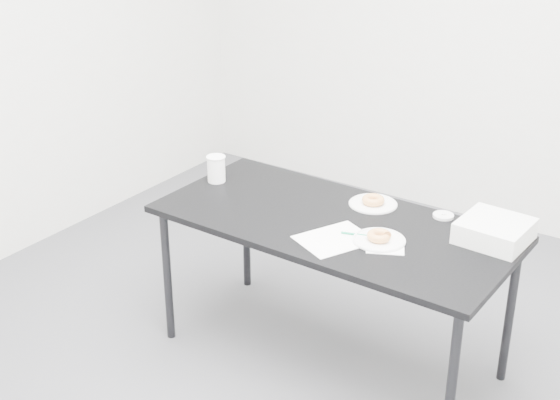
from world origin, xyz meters
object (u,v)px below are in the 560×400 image
Objects in this scene: table at (333,232)px; plate_far at (373,204)px; scorecard at (335,239)px; donut_far at (373,200)px; donut_near at (379,236)px; pen at (357,235)px; plate_near at (379,240)px; bakery_box at (495,231)px; coffee_cup at (216,169)px.

plate_far is (0.06, 0.24, 0.06)m from table.
donut_far is at bearing 119.51° from scorecard.
plate_far is at bearing 0.00° from donut_far.
donut_far is (-0.19, 0.30, -0.00)m from donut_near.
pen reaches higher than plate_near.
pen is at bearing 77.06° from scorecard.
bakery_box reaches higher than plate_far.
pen is 0.62× the size of plate_far.
table is at bearing -158.69° from bakery_box.
pen is at bearing -73.46° from donut_far.
plate_near is at bearing 53.74° from scorecard.
plate_far is at bearing 179.72° from bakery_box.
bakery_box reaches higher than table.
pen is 0.62× the size of plate_near.
donut_near is 0.79× the size of coffee_cup.
plate_far is (-0.19, 0.30, -0.02)m from donut_near.
scorecard is 0.39m from donut_far.
table is 11.56× the size of pen.
pen is 0.51× the size of bakery_box.
bakery_box is at bearing -3.34° from donut_far.
donut_near reaches higher than scorecard.
donut_near is (0.25, -0.06, 0.08)m from table.
donut_far reaches higher than plate_near.
scorecard is (0.09, -0.15, 0.05)m from table.
bakery_box reaches higher than donut_far.
plate_far reaches higher than table.
table is 0.68m from bakery_box.
table is 15.33× the size of donut_near.
plate_near is 0.36m from plate_far.
donut_far reaches higher than table.
donut_near is at bearing 0.00° from plate_near.
pen is (0.15, -0.07, 0.06)m from table.
pen is 0.86m from coffee_cup.
table is at bearing 166.37° from donut_near.
table is 0.26m from donut_far.
bakery_box is (0.38, 0.27, 0.04)m from plate_near.
plate_far is at bearing 76.69° from table.
plate_near is at bearing -58.04° from plate_far.
plate_near is 0.95m from coffee_cup.
pen is 0.33m from plate_far.
plate_near is 0.47m from bakery_box.
coffee_cup reaches higher than donut_near.
table is at bearing 166.37° from plate_near.
plate_near is 0.36m from donut_far.
coffee_cup is (-0.94, 0.12, 0.06)m from plate_near.
scorecard is 0.81m from coffee_cup.
table is at bearing 147.15° from scorecard.
plate_near is at bearing -13.25° from pen.
plate_far is (-0.19, 0.30, -0.00)m from plate_near.
pen is 1.05× the size of coffee_cup.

